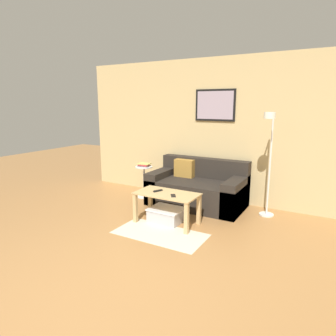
{
  "coord_description": "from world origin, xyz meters",
  "views": [
    {
      "loc": [
        1.87,
        -1.67,
        1.75
      ],
      "look_at": [
        -0.21,
        1.99,
        0.85
      ],
      "focal_mm": 32.0,
      "sensor_mm": 36.0,
      "label": 1
    }
  ],
  "objects": [
    {
      "name": "coffee_table",
      "position": [
        -0.23,
        2.0,
        0.37
      ],
      "size": [
        0.93,
        0.49,
        0.47
      ],
      "color": "tan",
      "rests_on": "ground_plane"
    },
    {
      "name": "remote_control",
      "position": [
        -0.4,
        2.01,
        0.48
      ],
      "size": [
        0.1,
        0.15,
        0.02
      ],
      "primitive_type": "cube",
      "rotation": [
        0.0,
        0.0,
        -0.4
      ],
      "color": "black",
      "rests_on": "coffee_table"
    },
    {
      "name": "storage_bin",
      "position": [
        -0.27,
        2.05,
        0.11
      ],
      "size": [
        0.5,
        0.4,
        0.21
      ],
      "color": "#B2B2B7",
      "rests_on": "ground_plane"
    },
    {
      "name": "area_rug",
      "position": [
        -0.12,
        1.61,
        0.0
      ],
      "size": [
        1.26,
        0.64,
        0.01
      ],
      "primitive_type": "cube",
      "color": "beige",
      "rests_on": "ground_plane"
    },
    {
      "name": "floor_lamp",
      "position": [
        1.0,
        2.93,
        1.05
      ],
      "size": [
        0.23,
        0.48,
        1.64
      ],
      "color": "white",
      "rests_on": "ground_plane"
    },
    {
      "name": "couch",
      "position": [
        -0.18,
        2.99,
        0.29
      ],
      "size": [
        1.64,
        0.88,
        0.79
      ],
      "color": "#28231E",
      "rests_on": "ground_plane"
    },
    {
      "name": "ground_plane",
      "position": [
        0.0,
        0.0,
        0.0
      ],
      "size": [
        16.0,
        16.0,
        0.0
      ],
      "primitive_type": "plane",
      "color": "#A87542"
    },
    {
      "name": "book_stack",
      "position": [
        -1.26,
        2.91,
        0.63
      ],
      "size": [
        0.24,
        0.19,
        0.06
      ],
      "color": "#4C4C51",
      "rests_on": "side_table"
    },
    {
      "name": "wall_back",
      "position": [
        -0.0,
        3.46,
        1.28
      ],
      "size": [
        5.6,
        0.09,
        2.55
      ],
      "color": "tan",
      "rests_on": "ground_plane"
    },
    {
      "name": "side_table",
      "position": [
        -1.25,
        2.9,
        0.36
      ],
      "size": [
        0.32,
        0.32,
        0.6
      ],
      "color": "white",
      "rests_on": "ground_plane"
    },
    {
      "name": "cell_phone",
      "position": [
        -0.09,
        1.93,
        0.47
      ],
      "size": [
        0.13,
        0.15,
        0.01
      ],
      "primitive_type": "cube",
      "rotation": [
        0.0,
        0.0,
        0.59
      ],
      "color": "black",
      "rests_on": "coffee_table"
    }
  ]
}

